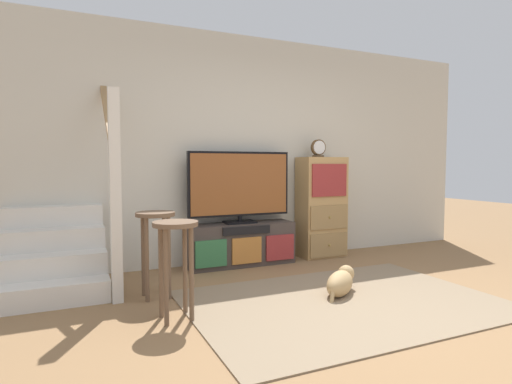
# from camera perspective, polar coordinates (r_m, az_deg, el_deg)

# --- Properties ---
(ground_plane) EXTENTS (20.00, 20.00, 0.00)m
(ground_plane) POSITION_cam_1_polar(r_m,az_deg,el_deg) (3.28, 18.53, -17.30)
(ground_plane) COLOR olive
(back_wall) EXTENTS (6.40, 0.12, 2.70)m
(back_wall) POSITION_cam_1_polar(r_m,az_deg,el_deg) (5.14, -0.17, 5.80)
(back_wall) COLOR beige
(back_wall) RESTS_ON ground_plane
(area_rug) EXTENTS (2.60, 1.80, 0.01)m
(area_rug) POSITION_cam_1_polar(r_m,az_deg,el_deg) (3.71, 12.03, -14.56)
(area_rug) COLOR #847056
(area_rug) RESTS_ON ground_plane
(media_console) EXTENTS (1.26, 0.38, 0.49)m
(media_console) POSITION_cam_1_polar(r_m,az_deg,el_deg) (4.86, -2.13, -7.17)
(media_console) COLOR #423833
(media_console) RESTS_ON ground_plane
(television) EXTENTS (1.23, 0.22, 0.83)m
(television) POSITION_cam_1_polar(r_m,az_deg,el_deg) (4.80, -2.25, 0.92)
(television) COLOR black
(television) RESTS_ON media_console
(side_cabinet) EXTENTS (0.58, 0.38, 1.26)m
(side_cabinet) POSITION_cam_1_polar(r_m,az_deg,el_deg) (5.33, 8.97, -2.07)
(side_cabinet) COLOR tan
(side_cabinet) RESTS_ON ground_plane
(desk_clock) EXTENTS (0.20, 0.08, 0.22)m
(desk_clock) POSITION_cam_1_polar(r_m,az_deg,el_deg) (5.26, 8.56, 5.96)
(desk_clock) COLOR #4C3823
(desk_clock) RESTS_ON side_cabinet
(staircase) EXTENTS (1.00, 1.36, 2.20)m
(staircase) POSITION_cam_1_polar(r_m,az_deg,el_deg) (4.51, -25.80, -6.80)
(staircase) COLOR silver
(staircase) RESTS_ON ground_plane
(bar_stool_near) EXTENTS (0.34, 0.34, 0.75)m
(bar_stool_near) POSITION_cam_1_polar(r_m,az_deg,el_deg) (3.18, -10.99, -7.48)
(bar_stool_near) COLOR brown
(bar_stool_near) RESTS_ON ground_plane
(bar_stool_far) EXTENTS (0.34, 0.34, 0.76)m
(bar_stool_far) POSITION_cam_1_polar(r_m,az_deg,el_deg) (3.75, -13.63, -5.72)
(bar_stool_far) COLOR brown
(bar_stool_far) RESTS_ON ground_plane
(dog) EXTENTS (0.47, 0.43, 0.23)m
(dog) POSITION_cam_1_polar(r_m,az_deg,el_deg) (3.88, 11.56, -12.03)
(dog) COLOR tan
(dog) RESTS_ON ground_plane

